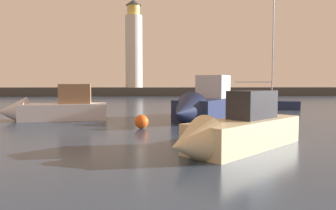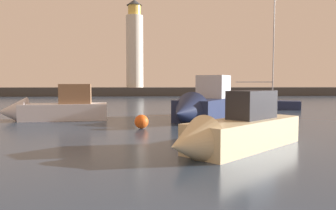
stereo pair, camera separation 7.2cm
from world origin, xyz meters
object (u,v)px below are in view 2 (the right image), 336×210
(mooring_buoy, at_px, (141,122))
(lighthouse, at_px, (135,46))
(sailboat_moored, at_px, (265,104))
(motorboat_2, at_px, (204,106))
(motorboat_3, at_px, (234,131))
(motorboat_0, at_px, (52,109))

(mooring_buoy, bearing_deg, lighthouse, 92.93)
(lighthouse, relative_size, sailboat_moored, 1.57)
(lighthouse, distance_m, mooring_buoy, 50.17)
(motorboat_2, relative_size, mooring_buoy, 11.22)
(motorboat_2, relative_size, motorboat_3, 1.37)
(mooring_buoy, bearing_deg, sailboat_moored, 47.52)
(sailboat_moored, height_order, mooring_buoy, sailboat_moored)
(lighthouse, xyz_separation_m, motorboat_3, (6.33, -55.45, -9.66))
(motorboat_3, height_order, sailboat_moored, sailboat_moored)
(motorboat_2, height_order, motorboat_3, motorboat_2)
(motorboat_0, xyz_separation_m, sailboat_moored, (19.22, 9.10, -0.31))
(motorboat_2, bearing_deg, motorboat_3, -93.33)
(sailboat_moored, bearing_deg, motorboat_3, -113.63)
(motorboat_0, xyz_separation_m, motorboat_3, (10.40, -11.05, -0.07))
(lighthouse, relative_size, motorboat_2, 1.97)
(sailboat_moored, relative_size, mooring_buoy, 14.06)
(motorboat_3, distance_m, sailboat_moored, 21.99)
(lighthouse, distance_m, motorboat_3, 56.64)
(motorboat_3, distance_m, mooring_buoy, 7.42)
(lighthouse, xyz_separation_m, motorboat_0, (-4.07, -44.40, -9.59))
(motorboat_2, height_order, mooring_buoy, motorboat_2)
(sailboat_moored, bearing_deg, motorboat_2, -130.45)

